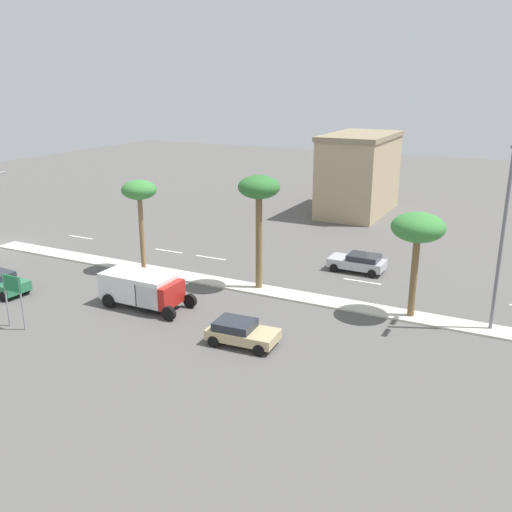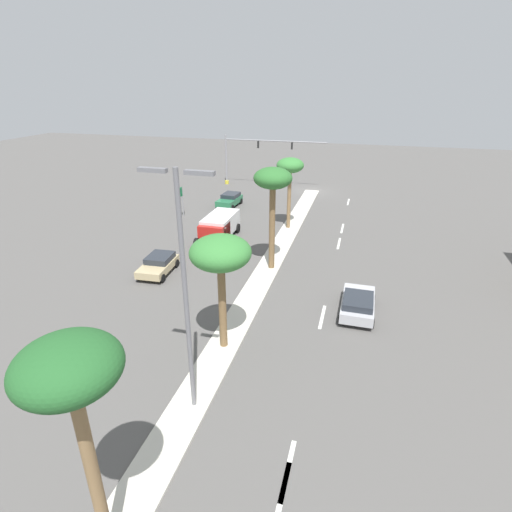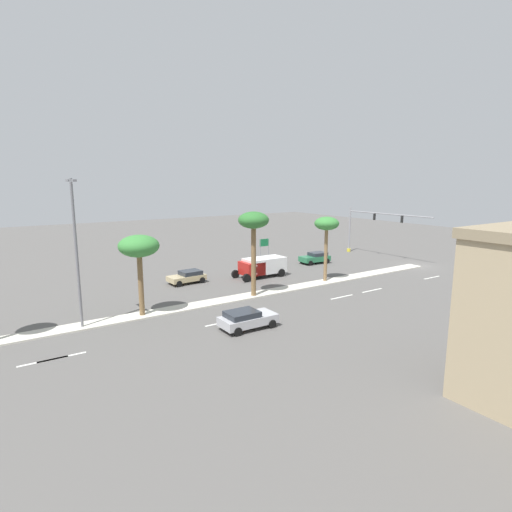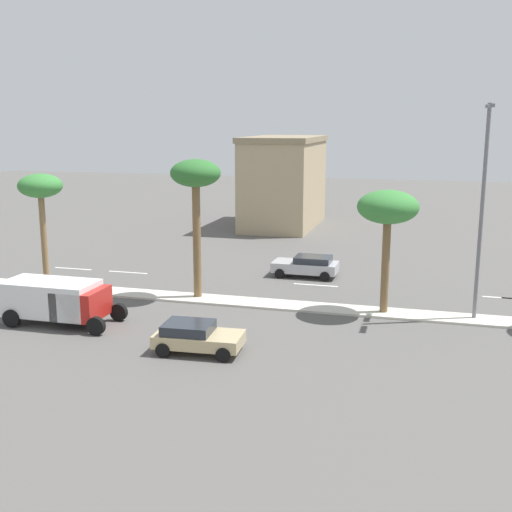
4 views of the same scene
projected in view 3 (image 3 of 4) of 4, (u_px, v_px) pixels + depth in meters
The scene contains 18 objects.
ground_plane at pixel (149, 315), 33.42m from camera, with size 160.00×160.00×0.00m, color #565451.
median_curb at pixel (7, 340), 27.97m from camera, with size 1.80×89.58×0.12m, color beige.
lane_stripe_trailing at pixel (432, 278), 46.18m from camera, with size 0.20×2.80×0.01m, color silver.
lane_stripe_outboard at pixel (372, 290), 40.78m from camera, with size 0.20×2.80×0.01m, color silver.
lane_stripe_right at pixel (342, 297), 38.50m from camera, with size 0.20×2.80×0.01m, color silver.
lane_stripe_leading at pixel (222, 323), 31.50m from camera, with size 0.20×2.80×0.01m, color silver.
lane_stripe_mid at pixel (62, 357), 25.37m from camera, with size 0.20×2.80×0.01m, color silver.
lane_stripe_front at pixel (43, 361), 24.80m from camera, with size 0.20×2.80×0.01m, color silver.
traffic_signal_gantry at pixel (367, 226), 59.56m from camera, with size 14.09×0.53×6.76m.
directional_road_sign at pixel (264, 246), 53.61m from camera, with size 0.10×1.41×3.25m.
palm_tree_center at pixel (327, 226), 43.20m from camera, with size 2.58×2.58×6.88m.
palm_tree_outboard at pixel (254, 224), 37.42m from camera, with size 2.81×2.81×7.84m.
palm_tree_trailing at pixel (139, 248), 32.07m from camera, with size 3.16×3.16×6.46m.
street_lamp_inboard at pixel (76, 243), 29.28m from camera, with size 2.90×0.24×10.75m.
sedan_green_right at pixel (315, 258), 54.04m from camera, with size 2.27×4.04×1.43m.
sedan_silver_left at pixel (247, 319), 30.20m from camera, with size 2.14×4.22×1.38m.
sedan_tan_outboard at pixel (188, 276), 43.59m from camera, with size 2.28×3.96×1.32m.
box_truck at pixel (261, 266), 46.26m from camera, with size 2.60×5.92×2.16m.
Camera 3 is at (-31.43, 45.39, 10.73)m, focal length 28.93 mm.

